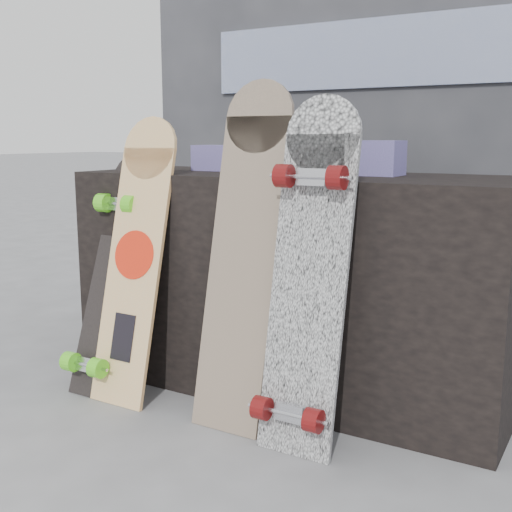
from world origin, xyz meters
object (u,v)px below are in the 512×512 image
Objects in this scene: vendor_table at (294,282)px; longboard_geisha at (136,251)px; longboard_celtic at (245,243)px; longboard_cascadia at (308,270)px; skateboard_dark at (113,269)px.

longboard_geisha is at bearing -141.02° from vendor_table.
longboard_celtic is 0.28m from longboard_cascadia.
longboard_celtic is 1.06× the size of longboard_cascadia.
longboard_celtic is (0.44, 0.02, 0.06)m from longboard_geisha.
vendor_table is 0.51m from longboard_cascadia.
longboard_geisha reaches higher than skateboard_dark.
longboard_celtic is at bearing -90.78° from vendor_table.
skateboard_dark is at bearing 174.51° from longboard_geisha.
vendor_table is at bearing 89.22° from longboard_celtic.
vendor_table is 0.59m from longboard_geisha.
vendor_table is 0.39m from longboard_celtic.
longboard_celtic is 0.59m from skateboard_dark.
vendor_table is at bearing 38.98° from longboard_geisha.
longboard_cascadia is 0.84m from skateboard_dark.
vendor_table is 1.43× the size of longboard_celtic.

